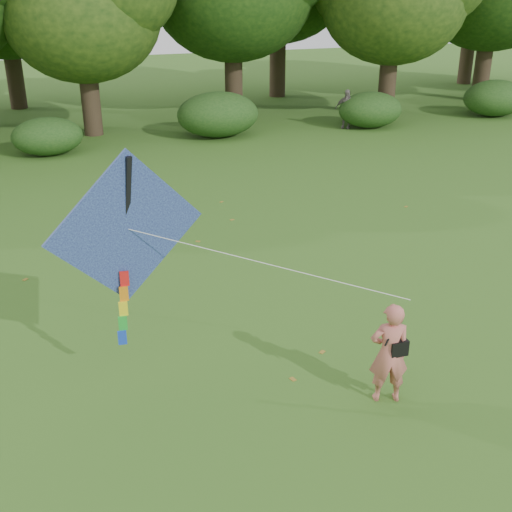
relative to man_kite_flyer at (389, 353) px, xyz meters
name	(u,v)px	position (x,y,z in m)	size (l,w,h in m)	color
ground	(340,372)	(-0.36, 0.92, -0.87)	(100.00, 100.00, 0.00)	#265114
man_kite_flyer	(389,353)	(0.00, 0.00, 0.00)	(0.63, 0.41, 1.73)	#C5685C
bystander_right	(346,109)	(8.52, 18.50, 0.00)	(1.01, 0.42, 1.72)	slate
crossbody_bag	(397,347)	(0.12, -0.03, 0.11)	(0.43, 0.20, 0.70)	black
flying_kite	(127,231)	(-3.69, 1.71, 1.90)	(5.19, 2.12, 3.27)	#244F9C
shrub_band	(131,124)	(-1.08, 18.53, -0.01)	(39.15, 3.22, 1.88)	#264919
fallen_leaves	(234,277)	(-0.95, 5.19, -0.86)	(11.78, 13.57, 0.01)	olive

